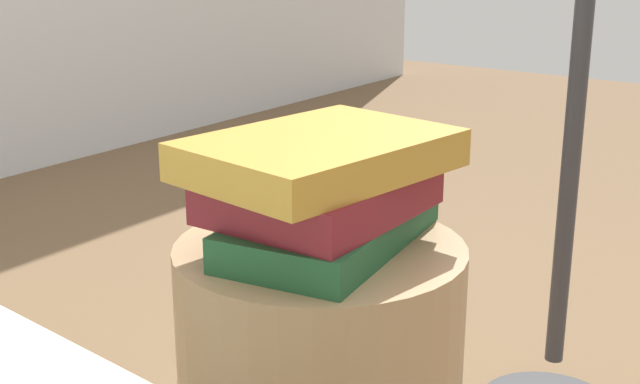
# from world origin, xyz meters

# --- Properties ---
(book_forest) EXTENTS (0.31, 0.20, 0.04)m
(book_forest) POSITION_xyz_m (0.01, -0.01, 0.48)
(book_forest) COLOR #1E512D
(book_forest) RESTS_ON side_table
(book_maroon) EXTENTS (0.24, 0.20, 0.05)m
(book_maroon) POSITION_xyz_m (-0.00, -0.00, 0.52)
(book_maroon) COLOR maroon
(book_maroon) RESTS_ON book_forest
(book_ochre) EXTENTS (0.32, 0.24, 0.04)m
(book_ochre) POSITION_xyz_m (0.00, -0.00, 0.57)
(book_ochre) COLOR #B7842D
(book_ochre) RESTS_ON book_maroon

